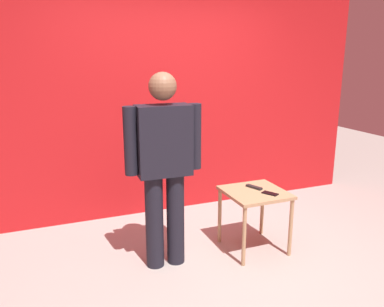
{
  "coord_description": "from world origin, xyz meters",
  "views": [
    {
      "loc": [
        -1.4,
        -2.59,
        1.81
      ],
      "look_at": [
        -0.14,
        0.55,
        0.96
      ],
      "focal_mm": 36.04,
      "sensor_mm": 36.0,
      "label": 1
    }
  ],
  "objects_px": {
    "standing_person": "(164,162)",
    "cell_phone": "(270,193)",
    "tv_remote": "(254,187)",
    "side_table": "(255,200)"
  },
  "relations": [
    {
      "from": "standing_person",
      "to": "cell_phone",
      "type": "height_order",
      "value": "standing_person"
    },
    {
      "from": "standing_person",
      "to": "cell_phone",
      "type": "xyz_separation_m",
      "value": [
        0.96,
        -0.17,
        -0.36
      ]
    },
    {
      "from": "cell_phone",
      "to": "tv_remote",
      "type": "distance_m",
      "value": 0.2
    },
    {
      "from": "side_table",
      "to": "tv_remote",
      "type": "xyz_separation_m",
      "value": [
        0.03,
        0.08,
        0.1
      ]
    },
    {
      "from": "side_table",
      "to": "cell_phone",
      "type": "bearing_deg",
      "value": -54.66
    },
    {
      "from": "side_table",
      "to": "cell_phone",
      "type": "height_order",
      "value": "cell_phone"
    },
    {
      "from": "side_table",
      "to": "cell_phone",
      "type": "relative_size",
      "value": 4.09
    },
    {
      "from": "cell_phone",
      "to": "tv_remote",
      "type": "relative_size",
      "value": 0.85
    },
    {
      "from": "tv_remote",
      "to": "side_table",
      "type": "bearing_deg",
      "value": -135.39
    },
    {
      "from": "side_table",
      "to": "standing_person",
      "type": "bearing_deg",
      "value": 176.6
    }
  ]
}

